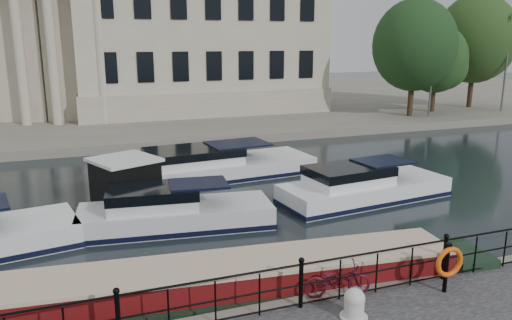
{
  "coord_description": "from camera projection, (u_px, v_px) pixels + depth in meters",
  "views": [
    {
      "loc": [
        -4.53,
        -11.51,
        6.47
      ],
      "look_at": [
        0.5,
        2.0,
        3.0
      ],
      "focal_mm": 35.0,
      "sensor_mm": 36.0,
      "label": 1
    }
  ],
  "objects": [
    {
      "name": "ground_plane",
      "position": [
        264.0,
        285.0,
        13.54
      ],
      "size": [
        160.0,
        160.0,
        0.0
      ],
      "primitive_type": "plane",
      "color": "black",
      "rests_on": "ground"
    },
    {
      "name": "railing",
      "position": [
        301.0,
        281.0,
        11.21
      ],
      "size": [
        24.14,
        0.14,
        1.22
      ],
      "color": "black",
      "rests_on": "near_quay"
    },
    {
      "name": "life_ring_post",
      "position": [
        449.0,
        263.0,
        11.81
      ],
      "size": [
        0.77,
        0.2,
        1.26
      ],
      "color": "black",
      "rests_on": "near_quay"
    },
    {
      "name": "far_bank",
      "position": [
        120.0,
        105.0,
        49.01
      ],
      "size": [
        120.0,
        42.0,
        0.55
      ],
      "primitive_type": "cube",
      "color": "#6B665B",
      "rests_on": "ground_plane"
    },
    {
      "name": "cabin_cruisers",
      "position": [
        183.0,
        198.0,
        19.77
      ],
      "size": [
        23.75,
        10.21,
        1.99
      ],
      "color": "white",
      "rests_on": "ground_plane"
    },
    {
      "name": "narrowboat",
      "position": [
        232.0,
        293.0,
        12.39
      ],
      "size": [
        14.55,
        3.38,
        1.53
      ],
      "rotation": [
        0.0,
        0.0,
        -0.1
      ],
      "color": "black",
      "rests_on": "ground_plane"
    },
    {
      "name": "lamp_posts",
      "position": [
        472.0,
        61.0,
        40.09
      ],
      "size": [
        8.24,
        1.55,
        8.07
      ],
      "color": "#59595B",
      "rests_on": "far_bank"
    },
    {
      "name": "bicycle",
      "position": [
        337.0,
        280.0,
        11.73
      ],
      "size": [
        1.7,
        0.88,
        0.85
      ],
      "primitive_type": "imported",
      "rotation": [
        0.0,
        0.0,
        1.36
      ],
      "color": "#480D19",
      "rests_on": "near_quay"
    },
    {
      "name": "harbour_hut",
      "position": [
        126.0,
        187.0,
        19.2
      ],
      "size": [
        3.77,
        3.51,
        2.19
      ],
      "rotation": [
        0.0,
        0.0,
        0.4
      ],
      "color": "#6B665B",
      "rests_on": "ground_plane"
    },
    {
      "name": "trees",
      "position": [
        450.0,
        47.0,
        41.75
      ],
      "size": [
        15.3,
        9.45,
        9.92
      ],
      "color": "black",
      "rests_on": "far_bank"
    },
    {
      "name": "mooring_bollard",
      "position": [
        354.0,
        304.0,
        10.85
      ],
      "size": [
        0.62,
        0.62,
        0.69
      ],
      "color": "beige",
      "rests_on": "near_quay"
    },
    {
      "name": "civic_building",
      "position": [
        108.0,
        33.0,
        43.18
      ],
      "size": [
        53.55,
        31.84,
        16.85
      ],
      "color": "#ADA38C",
      "rests_on": "far_bank"
    }
  ]
}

